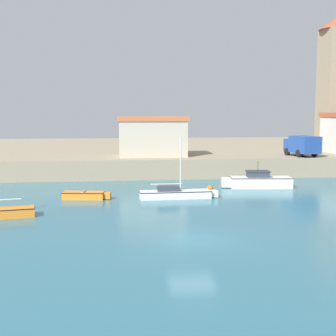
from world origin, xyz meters
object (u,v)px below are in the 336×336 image
(dinghy_orange_3, at_px, (85,195))
(harbor_shed_near_wharf, at_px, (152,136))
(sailboat_white_2, at_px, (176,193))
(truck_on_quay, at_px, (302,145))
(motorboat_white_0, at_px, (258,181))
(mooring_buoy, at_px, (210,188))

(dinghy_orange_3, relative_size, harbor_shed_near_wharf, 0.51)
(sailboat_white_2, bearing_deg, harbor_shed_near_wharf, 92.89)
(dinghy_orange_3, xyz_separation_m, truck_on_quay, (22.49, 11.71, 2.95))
(motorboat_white_0, xyz_separation_m, mooring_buoy, (-4.75, -1.45, -0.34))
(mooring_buoy, distance_m, truck_on_quay, 15.41)
(sailboat_white_2, relative_size, harbor_shed_near_wharf, 0.83)
(sailboat_white_2, distance_m, harbor_shed_near_wharf, 14.86)
(sailboat_white_2, xyz_separation_m, truck_on_quay, (15.34, 12.17, 2.87))
(mooring_buoy, height_order, truck_on_quay, truck_on_quay)
(mooring_buoy, xyz_separation_m, harbor_shed_near_wharf, (-4.08, 11.37, 3.96))
(harbor_shed_near_wharf, distance_m, truck_on_quay, 16.24)
(harbor_shed_near_wharf, relative_size, truck_on_quay, 1.64)
(dinghy_orange_3, bearing_deg, motorboat_white_0, 14.53)
(dinghy_orange_3, height_order, harbor_shed_near_wharf, harbor_shed_near_wharf)
(dinghy_orange_3, distance_m, harbor_shed_near_wharf, 15.78)
(motorboat_white_0, relative_size, dinghy_orange_3, 1.67)
(dinghy_orange_3, bearing_deg, mooring_buoy, 13.42)
(sailboat_white_2, bearing_deg, motorboat_white_0, 28.61)
(motorboat_white_0, xyz_separation_m, sailboat_white_2, (-8.10, -4.42, -0.21))
(motorboat_white_0, distance_m, truck_on_quay, 10.94)
(motorboat_white_0, xyz_separation_m, dinghy_orange_3, (-15.25, -3.95, -0.28))
(dinghy_orange_3, xyz_separation_m, mooring_buoy, (10.50, 2.51, -0.06))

